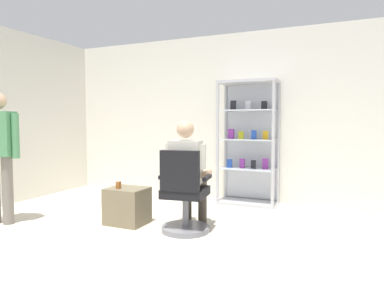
% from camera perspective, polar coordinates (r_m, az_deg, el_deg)
% --- Properties ---
extents(ground_plane, '(7.20, 7.20, 0.00)m').
position_cam_1_polar(ground_plane, '(3.38, -10.72, -18.52)').
color(ground_plane, beige).
extents(back_wall, '(6.00, 0.10, 2.70)m').
position_cam_1_polar(back_wall, '(5.86, 6.05, 4.35)').
color(back_wall, silver).
rests_on(back_wall, ground).
extents(display_cabinet_main, '(0.90, 0.45, 1.90)m').
position_cam_1_polar(display_cabinet_main, '(5.53, 9.22, 0.33)').
color(display_cabinet_main, '#B7B7BC').
rests_on(display_cabinet_main, ground).
extents(office_chair, '(0.59, 0.56, 0.96)m').
position_cam_1_polar(office_chair, '(4.06, -1.31, -8.89)').
color(office_chair, slate).
rests_on(office_chair, ground).
extents(seated_shopkeeper, '(0.52, 0.60, 1.29)m').
position_cam_1_polar(seated_shopkeeper, '(4.16, -0.63, -4.13)').
color(seated_shopkeeper, '#3F382D').
rests_on(seated_shopkeeper, ground).
extents(storage_crate, '(0.48, 0.40, 0.45)m').
position_cam_1_polar(storage_crate, '(4.52, -10.47, -9.84)').
color(storage_crate, '#72664C').
rests_on(storage_crate, ground).
extents(tea_glass, '(0.07, 0.07, 0.09)m').
position_cam_1_polar(tea_glass, '(4.45, -11.85, -6.54)').
color(tea_glass, brown).
rests_on(tea_glass, storage_crate).
extents(standing_customer, '(0.50, 0.31, 1.63)m').
position_cam_1_polar(standing_customer, '(4.95, -28.78, -0.76)').
color(standing_customer, slate).
rests_on(standing_customer, ground).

